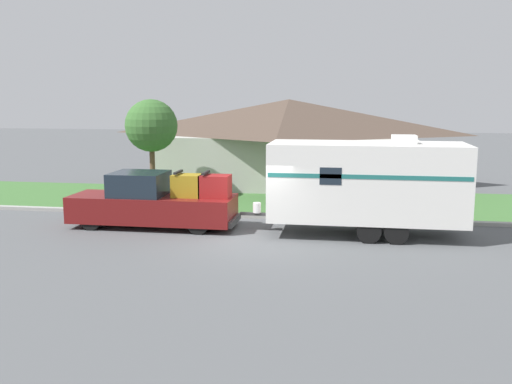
{
  "coord_description": "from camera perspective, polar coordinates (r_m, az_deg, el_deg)",
  "views": [
    {
      "loc": [
        3.01,
        -17.91,
        4.73
      ],
      "look_at": [
        -0.15,
        1.58,
        1.4
      ],
      "focal_mm": 40.0,
      "sensor_mm": 36.0,
      "label": 1
    }
  ],
  "objects": [
    {
      "name": "ground_plane",
      "position": [
        18.76,
        -0.33,
        -5.03
      ],
      "size": [
        120.0,
        120.0,
        0.0
      ],
      "primitive_type": "plane",
      "color": "#515456"
    },
    {
      "name": "curb_strip",
      "position": [
        22.36,
        1.26,
        -2.46
      ],
      "size": [
        80.0,
        0.3,
        0.14
      ],
      "color": "#999993",
      "rests_on": "ground_plane"
    },
    {
      "name": "lawn_strip",
      "position": [
        25.92,
        2.38,
        -0.92
      ],
      "size": [
        80.0,
        7.0,
        0.03
      ],
      "color": "#3D6B33",
      "rests_on": "ground_plane"
    },
    {
      "name": "house_across_street",
      "position": [
        31.15,
        3.28,
        5.21
      ],
      "size": [
        13.99,
        8.27,
        4.56
      ],
      "color": "#B2B2A8",
      "rests_on": "ground_plane"
    },
    {
      "name": "pickup_truck",
      "position": [
        21.02,
        -10.1,
        -1.03
      ],
      "size": [
        6.09,
        1.94,
        2.09
      ],
      "color": "black",
      "rests_on": "ground_plane"
    },
    {
      "name": "travel_trailer",
      "position": [
        19.71,
        11.02,
        1.0
      ],
      "size": [
        7.66,
        2.5,
        3.45
      ],
      "color": "black",
      "rests_on": "ground_plane"
    },
    {
      "name": "mailbox",
      "position": [
        22.67,
        8.14,
        0.12
      ],
      "size": [
        0.48,
        0.2,
        1.36
      ],
      "color": "brown",
      "rests_on": "ground_plane"
    },
    {
      "name": "tree_in_yard",
      "position": [
        26.43,
        -10.43,
        6.5
      ],
      "size": [
        2.38,
        2.38,
        4.6
      ],
      "color": "brown",
      "rests_on": "ground_plane"
    }
  ]
}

